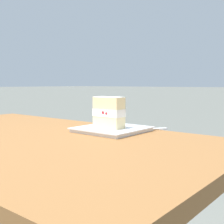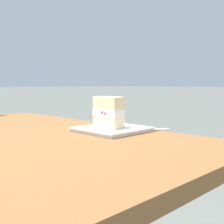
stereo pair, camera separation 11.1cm
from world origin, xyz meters
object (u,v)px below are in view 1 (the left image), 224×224
dessert_plate (112,129)px  cake_slice (109,112)px  patio_table (27,166)px  dessert_fork (149,129)px

dessert_plate → cake_slice: 0.07m
patio_table → cake_slice: (0.19, 0.22, 0.19)m
patio_table → dessert_plate: 0.33m
dessert_fork → patio_table: bearing=-127.9°
patio_table → dessert_plate: size_ratio=5.96×
patio_table → dessert_plate: dessert_plate is taller
cake_slice → dessert_fork: cake_slice is taller
dessert_fork → dessert_plate: bearing=-126.9°
dessert_plate → cake_slice: cake_slice is taller
patio_table → dessert_plate: (0.19, 0.24, 0.12)m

